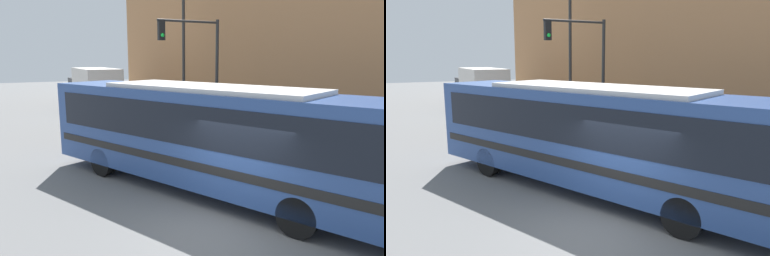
# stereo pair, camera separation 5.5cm
# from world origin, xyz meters

# --- Properties ---
(ground_plane) EXTENTS (120.00, 120.00, 0.00)m
(ground_plane) POSITION_xyz_m (0.00, 0.00, 0.00)
(ground_plane) COLOR slate
(sidewalk) EXTENTS (3.03, 70.00, 0.15)m
(sidewalk) POSITION_xyz_m (6.02, 20.00, 0.07)
(sidewalk) COLOR gray
(sidewalk) RESTS_ON ground_plane
(building_facade) EXTENTS (6.00, 29.49, 12.63)m
(building_facade) POSITION_xyz_m (10.53, 15.75, 6.31)
(building_facade) COLOR #B27A4C
(building_facade) RESTS_ON ground_plane
(city_bus) EXTENTS (7.10, 12.35, 3.29)m
(city_bus) POSITION_xyz_m (0.92, 2.31, 1.90)
(city_bus) COLOR #2D4C8C
(city_bus) RESTS_ON ground_plane
(delivery_truck) EXTENTS (2.29, 7.80, 3.36)m
(delivery_truck) POSITION_xyz_m (1.46, 19.76, 1.80)
(delivery_truck) COLOR silver
(delivery_truck) RESTS_ON ground_plane
(fire_hydrant) EXTENTS (0.28, 0.38, 0.80)m
(fire_hydrant) POSITION_xyz_m (5.10, 5.09, 0.55)
(fire_hydrant) COLOR #999999
(fire_hydrant) RESTS_ON sidewalk
(traffic_light_pole) EXTENTS (3.28, 0.35, 5.78)m
(traffic_light_pole) POSITION_xyz_m (4.18, 9.01, 4.09)
(traffic_light_pole) COLOR #2D2D2D
(traffic_light_pole) RESTS_ON sidewalk
(parking_meter) EXTENTS (0.14, 0.14, 1.27)m
(parking_meter) POSITION_xyz_m (5.10, 9.30, 1.01)
(parking_meter) COLOR #2D2D2D
(parking_meter) RESTS_ON sidewalk
(street_lamp) EXTENTS (2.93, 0.28, 7.91)m
(street_lamp) POSITION_xyz_m (4.98, 13.01, 4.84)
(street_lamp) COLOR #2D2D2D
(street_lamp) RESTS_ON sidewalk
(pedestrian_near_corner) EXTENTS (0.34, 0.34, 1.67)m
(pedestrian_near_corner) POSITION_xyz_m (5.74, 15.51, 1.00)
(pedestrian_near_corner) COLOR #23283D
(pedestrian_near_corner) RESTS_ON sidewalk
(pedestrian_mid_block) EXTENTS (0.34, 0.34, 1.59)m
(pedestrian_mid_block) POSITION_xyz_m (6.68, 10.45, 0.95)
(pedestrian_mid_block) COLOR slate
(pedestrian_mid_block) RESTS_ON sidewalk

